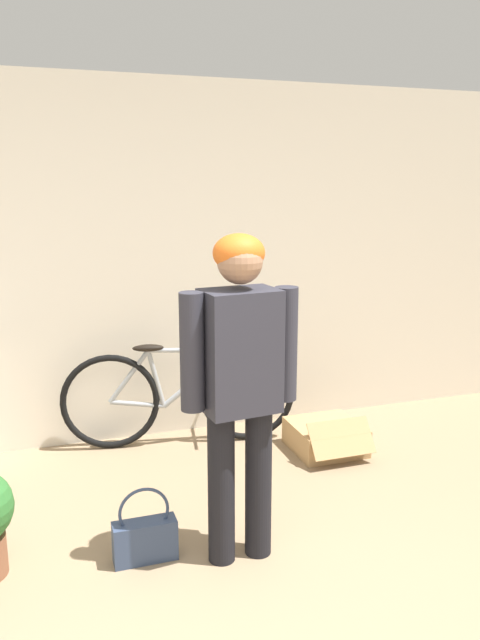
% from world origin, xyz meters
% --- Properties ---
extents(wall_back, '(8.00, 0.07, 2.60)m').
position_xyz_m(wall_back, '(0.00, 2.95, 1.30)').
color(wall_back, beige).
rests_on(wall_back, ground_plane).
extents(person, '(0.59, 0.28, 1.65)m').
position_xyz_m(person, '(0.34, 1.20, 1.00)').
color(person, black).
rests_on(person, ground_plane).
extents(bicycle, '(1.68, 0.46, 0.77)m').
position_xyz_m(bicycle, '(0.38, 2.67, 0.37)').
color(bicycle, black).
rests_on(bicycle, ground_plane).
extents(handbag, '(0.32, 0.11, 0.40)m').
position_xyz_m(handbag, '(-0.12, 1.31, 0.13)').
color(handbag, '#334260').
rests_on(handbag, ground_plane).
extents(cardboard_box, '(0.48, 0.56, 0.29)m').
position_xyz_m(cardboard_box, '(1.34, 2.24, 0.10)').
color(cardboard_box, tan).
rests_on(cardboard_box, ground_plane).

